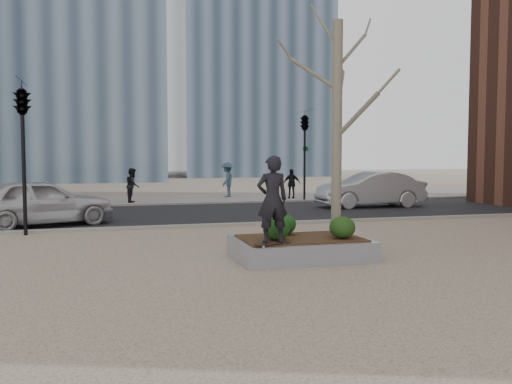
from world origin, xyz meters
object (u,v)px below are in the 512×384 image
object	(u,v)px
planter	(300,249)
police_car	(41,202)
skateboard	(272,245)
skateboarder	(272,199)

from	to	relation	value
planter	police_car	size ratio (longest dim) A/B	0.65
skateboard	police_car	distance (m)	9.94
skateboard	skateboarder	distance (m)	0.95
skateboard	skateboarder	bearing A→B (deg)	0.00
planter	skateboarder	distance (m)	1.72
skateboarder	skateboard	bearing A→B (deg)	-0.00
skateboard	skateboarder	size ratio (longest dim) A/B	0.43
planter	skateboard	world-z (taller)	skateboard
skateboard	police_car	size ratio (longest dim) A/B	0.17
skateboarder	police_car	world-z (taller)	skateboarder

